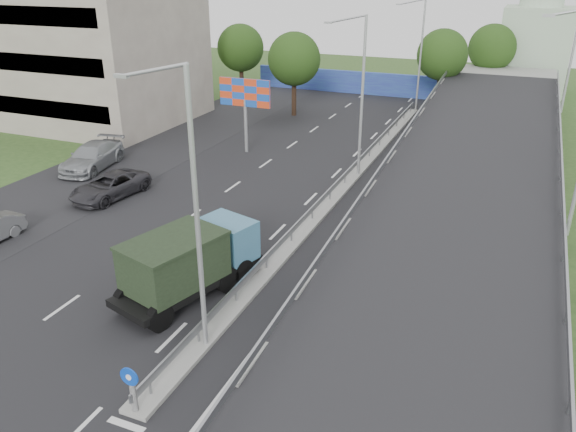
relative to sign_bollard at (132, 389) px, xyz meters
The scene contains 20 objects.
road_surface 18.11m from the sign_bollard, 99.55° to the left, with size 26.00×90.00×0.04m, color black.
parking_strip 23.98m from the sign_bollard, 131.91° to the left, with size 8.00×90.00×0.05m, color black.
median 21.85m from the sign_bollard, 90.00° to the left, with size 1.00×44.00×0.20m, color gray.
overpass_ramp 23.09m from the sign_bollard, 71.04° to the left, with size 10.00×50.00×3.50m.
median_guardrail 21.83m from the sign_bollard, 90.00° to the left, with size 0.09×44.00×0.71m.
sign_bollard is the anchor object (origin of this frame).
lamp_post_near 6.12m from the sign_bollard, 88.36° to the left, with size 2.74×0.18×10.08m.
lamp_post_mid 24.30m from the sign_bollard, 89.74° to the left, with size 2.74×0.18×10.08m.
lamp_post_far 44.08m from the sign_bollard, 89.86° to the left, with size 2.74×0.18×10.08m.
beige_building 42.59m from the sign_bollard, 135.17° to the left, with size 24.00×14.00×12.00m, color gray.
blue_wall 49.99m from the sign_bollard, 94.59° to the left, with size 30.00×0.50×2.40m, color #2B2E9F.
church 58.84m from the sign_bollard, 80.19° to the left, with size 7.00×7.00×13.80m.
billboard 27.53m from the sign_bollard, 109.21° to the left, with size 4.00×0.24×5.50m.
tree_left_mid 39.34m from the sign_bollard, 104.81° to the left, with size 4.80×4.80×7.60m.
tree_median_far 46.06m from the sign_bollard, 87.50° to the left, with size 4.80×4.80×7.60m.
tree_left_far 46.64m from the sign_bollard, 112.80° to the left, with size 4.80×4.80×7.60m.
tree_ramp_far 53.33m from the sign_bollard, 83.52° to the left, with size 4.80×4.80×7.60m.
dump_truck 7.23m from the sign_bollard, 107.32° to the left, with size 4.15×7.04×2.92m.
parked_car_c 19.18m from the sign_bollard, 130.92° to the left, with size 2.38×5.16×1.44m, color #2D2C31.
parked_car_d 25.14m from the sign_bollard, 133.06° to the left, with size 2.39×5.88×1.71m, color gray.
Camera 1 is at (9.58, -8.45, 12.82)m, focal length 35.00 mm.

